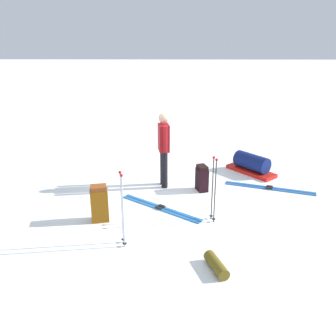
% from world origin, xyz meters
% --- Properties ---
extents(ground_plane, '(80.00, 80.00, 0.00)m').
position_xyz_m(ground_plane, '(0.00, 0.00, 0.00)').
color(ground_plane, white).
extents(skier_standing, '(0.56, 0.27, 1.70)m').
position_xyz_m(skier_standing, '(0.70, 0.10, 0.95)').
color(skier_standing, black).
rests_on(skier_standing, ground_plane).
extents(ski_pair_near, '(0.79, 1.95, 0.05)m').
position_xyz_m(ski_pair_near, '(0.56, -2.30, 0.01)').
color(ski_pair_near, '#255B9E').
rests_on(ski_pair_near, ground_plane).
extents(ski_pair_far, '(1.27, 1.65, 0.05)m').
position_xyz_m(ski_pair_far, '(-0.46, 0.15, 0.01)').
color(ski_pair_far, '#2261A5').
rests_on(ski_pair_far, ground_plane).
extents(backpack_large_dark, '(0.31, 0.37, 0.71)m').
position_xyz_m(backpack_large_dark, '(-0.95, 1.26, 0.35)').
color(backpack_large_dark, brown).
rests_on(backpack_large_dark, ground_plane).
extents(backpack_bright, '(0.36, 0.29, 0.59)m').
position_xyz_m(backpack_bright, '(0.45, -0.75, 0.29)').
color(backpack_bright, black).
rests_on(backpack_bright, ground_plane).
extents(ski_poles_planted_near, '(0.19, 0.11, 1.26)m').
position_xyz_m(ski_poles_planted_near, '(-0.94, -0.85, 0.70)').
color(ski_poles_planted_near, black).
rests_on(ski_poles_planted_near, ground_plane).
extents(ski_poles_planted_far, '(0.20, 0.11, 1.30)m').
position_xyz_m(ski_poles_planted_far, '(-1.79, 0.71, 0.72)').
color(ski_poles_planted_far, '#B1B4C6').
rests_on(ski_poles_planted_far, ground_plane).
extents(gear_sled, '(1.25, 1.16, 0.49)m').
position_xyz_m(gear_sled, '(1.54, -2.07, 0.22)').
color(gear_sled, red).
rests_on(gear_sled, ground_plane).
extents(sleeping_mat_rolled, '(0.58, 0.35, 0.18)m').
position_xyz_m(sleeping_mat_rolled, '(-2.47, -0.75, 0.09)').
color(sleeping_mat_rolled, brown).
rests_on(sleeping_mat_rolled, ground_plane).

